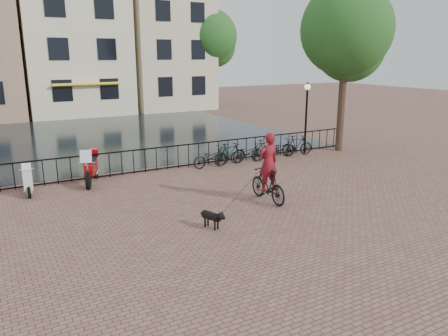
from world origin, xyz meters
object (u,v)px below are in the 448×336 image
dog (211,218)px  motorcycle (91,164)px  cyclist (268,172)px  scooter (27,176)px  lamp_post (307,106)px

dog → motorcycle: 6.57m
cyclist → dog: 3.07m
motorcycle → scooter: bearing=-152.3°
cyclist → scooter: (-6.98, 4.84, -0.40)m
cyclist → motorcycle: (-4.68, 5.11, -0.28)m
lamp_post → dog: bearing=-143.5°
cyclist → motorcycle: 6.94m
lamp_post → motorcycle: bearing=-179.5°
lamp_post → scooter: bearing=-178.4°
motorcycle → lamp_post: bearing=21.4°
dog → motorcycle: motorcycle is taller
dog → scooter: 7.34m
motorcycle → scooter: (-2.30, -0.27, -0.12)m
lamp_post → cyclist: size_ratio=1.26×
cyclist → dog: bearing=22.7°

